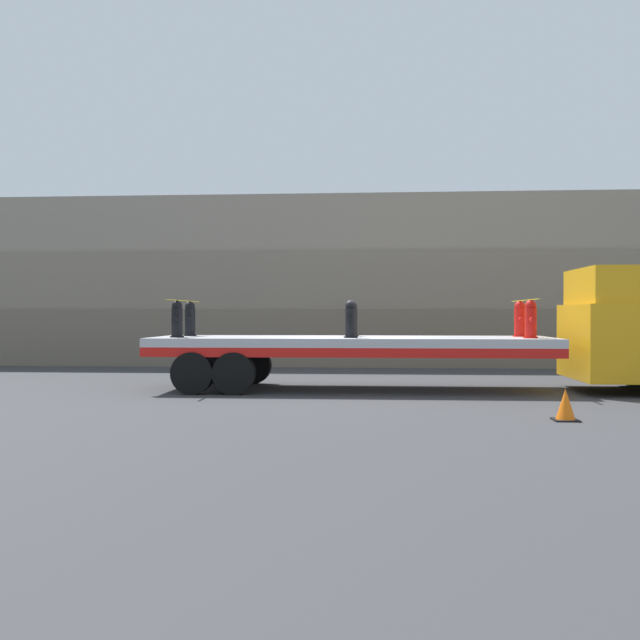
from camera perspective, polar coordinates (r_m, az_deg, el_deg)
ground_plane at (r=15.96m, az=2.53°, el=-5.59°), size 120.00×120.00×0.00m
rock_cliff at (r=24.16m, az=3.08°, el=3.06°), size 60.00×3.30×5.57m
truck_cab at (r=16.87m, az=23.89°, el=-0.72°), size 2.56×2.75×2.68m
flatbed_trailer at (r=15.91m, az=0.73°, el=-2.14°), size 8.80×2.64×1.18m
fire_hydrant_black_near_0 at (r=15.89m, az=-11.37°, el=0.04°), size 0.31×0.53×0.81m
fire_hydrant_black_far_0 at (r=16.97m, az=-10.36°, el=0.06°), size 0.31×0.53×0.81m
fire_hydrant_black_near_1 at (r=15.32m, az=2.47°, el=0.03°), size 0.31×0.53×0.81m
fire_hydrant_black_far_1 at (r=16.44m, az=2.58°, el=0.06°), size 0.31×0.53×0.81m
fire_hydrant_red_near_2 at (r=15.68m, az=16.50°, el=0.03°), size 0.31×0.53×0.81m
fire_hydrant_red_far_2 at (r=16.77m, az=15.68°, el=0.05°), size 0.31×0.53×0.81m
cargo_strap_rear at (r=16.43m, az=-10.85°, el=1.53°), size 0.05×2.74×0.01m
cargo_strap_middle at (r=16.23m, az=16.08°, el=1.53°), size 0.05×2.74×0.01m
traffic_cone at (r=11.94m, az=19.04°, el=-6.46°), size 0.39×0.39×0.51m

